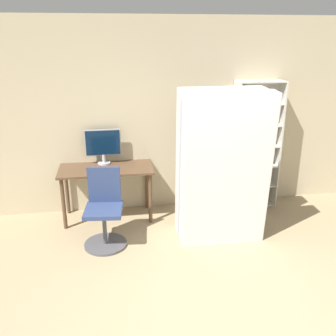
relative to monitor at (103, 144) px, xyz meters
The scene contains 7 objects.
wall_back 1.15m from the monitor, ahead, with size 8.00×0.06×2.70m.
desk 0.43m from the monitor, 82.10° to the right, with size 1.27×0.59×0.74m.
monitor is the anchor object (origin of this frame).
office_chair 1.09m from the monitor, 90.91° to the right, with size 0.52×0.52×0.95m.
bookshelf 2.12m from the monitor, ahead, with size 0.67×0.33×1.85m.
mattress_near 1.80m from the monitor, 37.56° to the right, with size 1.03×0.36×1.88m.
mattress_far 1.62m from the monitor, 28.47° to the right, with size 1.03×0.30×1.87m.
Camera 1 is at (-0.99, -2.31, 2.45)m, focal length 40.00 mm.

